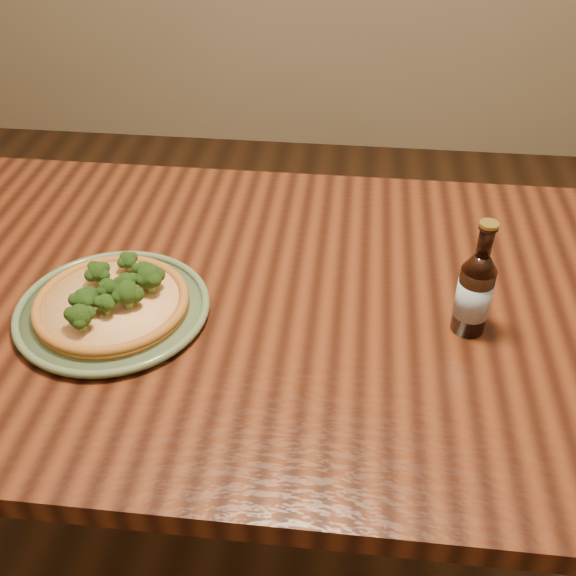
# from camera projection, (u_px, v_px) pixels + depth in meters

# --- Properties ---
(ground) EXTENTS (4.50, 4.50, 0.00)m
(ground) POSITION_uv_depth(u_px,v_px,m) (206.00, 567.00, 1.58)
(ground) COLOR #382111
(ground) RESTS_ON ground
(table) EXTENTS (1.60, 0.90, 0.75)m
(table) POSITION_uv_depth(u_px,v_px,m) (190.00, 329.00, 1.25)
(table) COLOR #4C2110
(table) RESTS_ON ground
(plate) EXTENTS (0.33, 0.33, 0.02)m
(plate) POSITION_uv_depth(u_px,v_px,m) (113.00, 309.00, 1.14)
(plate) COLOR #526546
(plate) RESTS_ON table
(pizza) EXTENTS (0.26, 0.26, 0.07)m
(pizza) POSITION_uv_depth(u_px,v_px,m) (112.00, 301.00, 1.13)
(pizza) COLOR #9E6023
(pizza) RESTS_ON plate
(beer_bottle) EXTENTS (0.06, 0.06, 0.21)m
(beer_bottle) POSITION_uv_depth(u_px,v_px,m) (475.00, 292.00, 1.07)
(beer_bottle) COLOR black
(beer_bottle) RESTS_ON table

